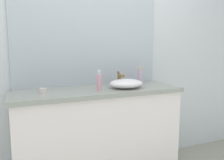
# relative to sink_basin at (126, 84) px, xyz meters

# --- Properties ---
(bathroom_wall_rear) EXTENTS (6.00, 0.06, 2.60)m
(bathroom_wall_rear) POSITION_rel_sink_basin_xyz_m (-0.25, 0.35, 0.35)
(bathroom_wall_rear) COLOR silver
(bathroom_wall_rear) RESTS_ON ground
(vanity_counter) EXTENTS (1.56, 0.52, 0.91)m
(vanity_counter) POSITION_rel_sink_basin_xyz_m (-0.26, 0.05, -0.50)
(vanity_counter) COLOR white
(vanity_counter) RESTS_ON ground
(wall_mirror_panel) EXTENTS (1.49, 0.01, 1.22)m
(wall_mirror_panel) POSITION_rel_sink_basin_xyz_m (-0.26, 0.32, 0.57)
(wall_mirror_panel) COLOR #B2BCC6
(wall_mirror_panel) RESTS_ON vanity_counter
(sink_basin) EXTENTS (0.33, 0.27, 0.09)m
(sink_basin) POSITION_rel_sink_basin_xyz_m (0.00, 0.00, 0.00)
(sink_basin) COLOR white
(sink_basin) RESTS_ON vanity_counter
(faucet) EXTENTS (0.03, 0.14, 0.15)m
(faucet) POSITION_rel_sink_basin_xyz_m (0.00, 0.15, 0.04)
(faucet) COLOR olive
(faucet) RESTS_ON vanity_counter
(soap_dispenser) EXTENTS (0.05, 0.05, 0.19)m
(soap_dispenser) POSITION_rel_sink_basin_xyz_m (-0.28, -0.03, 0.04)
(soap_dispenser) COLOR #D798A8
(soap_dispenser) RESTS_ON vanity_counter
(lotion_bottle) EXTENTS (0.05, 0.05, 0.17)m
(lotion_bottle) POSITION_rel_sink_basin_xyz_m (0.24, 0.17, 0.04)
(lotion_bottle) COLOR #C8ABC9
(lotion_bottle) RESTS_ON vanity_counter
(candle_jar) EXTENTS (0.06, 0.06, 0.04)m
(candle_jar) POSITION_rel_sink_basin_xyz_m (-0.76, 0.04, -0.02)
(candle_jar) COLOR silver
(candle_jar) RESTS_ON vanity_counter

